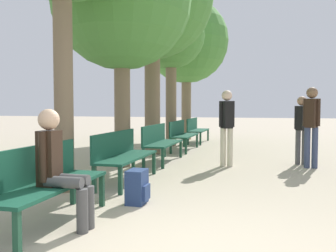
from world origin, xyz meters
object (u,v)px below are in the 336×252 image
tree_row_1 (122,1)px  tree_row_4 (186,42)px  bench_row_2 (160,140)px  bench_row_3 (182,133)px  person_seated (59,165)px  bench_row_1 (122,153)px  pedestrian_far (301,126)px  pedestrian_mid (227,123)px  bench_row_4 (196,128)px  tree_row_3 (171,37)px  backpack (137,187)px  bench_row_0 (43,179)px  pedestrian_near (311,122)px

tree_row_1 → tree_row_4: bearing=90.0°
bench_row_2 → bench_row_3: bearing=90.0°
tree_row_4 → person_seated: 11.70m
bench_row_1 → pedestrian_far: (3.28, 2.92, 0.37)m
person_seated → pedestrian_mid: (1.38, 4.74, 0.27)m
bench_row_4 → bench_row_3: bearing=-90.0°
tree_row_3 → pedestrian_mid: size_ratio=2.87×
backpack → pedestrian_far: size_ratio=0.30×
bench_row_1 → bench_row_4: same height
bench_row_1 → person_seated: 2.54m
tree_row_3 → pedestrian_mid: 5.27m
bench_row_4 → bench_row_0: bearing=-90.0°
bench_row_2 → tree_row_1: size_ratio=0.36×
tree_row_1 → pedestrian_far: size_ratio=3.31×
bench_row_3 → backpack: bench_row_3 is taller
pedestrian_mid → person_seated: bearing=-106.2°
person_seated → bench_row_2: bearing=92.8°
person_seated → pedestrian_mid: size_ratio=0.78×
bench_row_0 → pedestrian_near: bearing=55.1°
person_seated → pedestrian_far: (3.03, 5.44, 0.20)m
tree_row_1 → pedestrian_near: tree_row_1 is taller
tree_row_4 → person_seated: bearing=-85.5°
tree_row_4 → tree_row_1: bearing=-90.0°
bench_row_0 → pedestrian_near: 6.02m
tree_row_4 → person_seated: (0.88, -11.21, -3.22)m
bench_row_3 → pedestrian_mid: 3.20m
bench_row_2 → bench_row_4: size_ratio=1.00×
tree_row_1 → backpack: tree_row_1 is taller
tree_row_4 → pedestrian_far: size_ratio=3.57×
bench_row_1 → bench_row_3: bearing=90.0°
person_seated → backpack: bearing=67.8°
bench_row_1 → backpack: 1.54m
bench_row_4 → pedestrian_near: size_ratio=1.07×
bench_row_3 → tree_row_4: tree_row_4 is taller
bench_row_0 → bench_row_3: (0.00, 7.40, 0.00)m
bench_row_0 → bench_row_2: 4.94m
tree_row_1 → pedestrian_near: bearing=11.5°
bench_row_4 → tree_row_1: size_ratio=0.36×
pedestrian_near → tree_row_3: bearing=137.9°
pedestrian_mid → tree_row_1: bearing=-165.4°
bench_row_2 → pedestrian_near: (3.44, -0.02, 0.48)m
bench_row_3 → tree_row_1: 4.61m
backpack → pedestrian_near: pedestrian_near is taller
tree_row_1 → person_seated: size_ratio=3.94×
bench_row_0 → tree_row_4: (-0.63, 11.16, 3.40)m
bench_row_4 → tree_row_3: (-0.63, -1.28, 3.15)m
bench_row_0 → tree_row_4: size_ratio=0.33×
bench_row_1 → tree_row_4: size_ratio=0.33×
bench_row_4 → backpack: (0.74, -8.72, -0.30)m
bench_row_0 → tree_row_3: 9.18m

